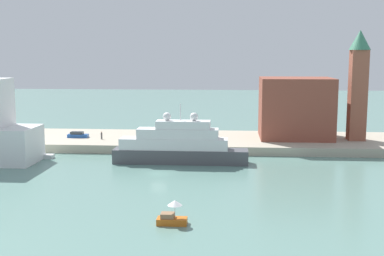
% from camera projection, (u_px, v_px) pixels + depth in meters
% --- Properties ---
extents(ground, '(400.00, 400.00, 0.00)m').
position_uv_depth(ground, '(159.00, 174.00, 84.80)').
color(ground, slate).
extents(quay_dock, '(110.00, 21.79, 1.71)m').
position_uv_depth(quay_dock, '(176.00, 141.00, 111.21)').
color(quay_dock, '#ADA38E').
rests_on(quay_dock, ground).
extents(large_yacht, '(24.55, 4.12, 10.93)m').
position_uv_depth(large_yacht, '(179.00, 146.00, 92.64)').
color(large_yacht, '#4C4C51').
rests_on(large_yacht, ground).
extents(small_motorboat, '(3.53, 1.73, 2.93)m').
position_uv_depth(small_motorboat, '(172.00, 216.00, 59.42)').
color(small_motorboat, '#C66019').
rests_on(small_motorboat, ground).
extents(work_barge, '(5.22, 1.54, 0.74)m').
position_uv_depth(work_barge, '(40.00, 156.00, 97.38)').
color(work_barge, silver).
rests_on(work_barge, ground).
extents(harbor_building, '(15.28, 12.44, 13.01)m').
position_uv_depth(harbor_building, '(296.00, 108.00, 109.77)').
color(harbor_building, brown).
rests_on(harbor_building, quay_dock).
extents(bell_tower, '(4.44, 4.44, 22.99)m').
position_uv_depth(bell_tower, '(358.00, 81.00, 106.05)').
color(bell_tower, '#93513D').
rests_on(bell_tower, quay_dock).
extents(parked_car, '(4.43, 1.65, 1.28)m').
position_uv_depth(parked_car, '(78.00, 135.00, 110.94)').
color(parked_car, '#1E4C99').
rests_on(parked_car, quay_dock).
extents(person_figure, '(0.36, 0.36, 1.69)m').
position_uv_depth(person_figure, '(102.00, 136.00, 108.57)').
color(person_figure, '#4C4C4C').
rests_on(person_figure, quay_dock).
extents(mooring_bollard, '(0.48, 0.48, 0.69)m').
position_uv_depth(mooring_bollard, '(209.00, 144.00, 101.07)').
color(mooring_bollard, black).
rests_on(mooring_bollard, quay_dock).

